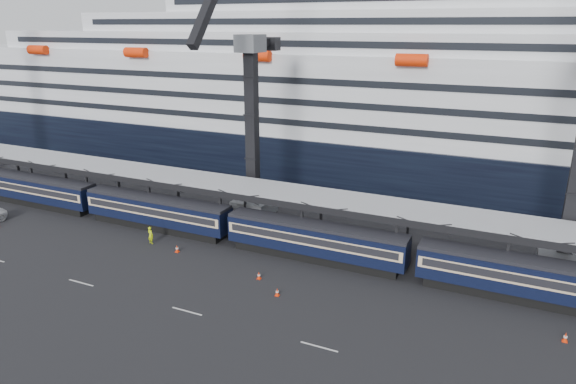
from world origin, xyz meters
name	(u,v)px	position (x,y,z in m)	size (l,w,h in m)	color
ground	(361,326)	(0.00, 0.00, 0.00)	(260.00, 260.00, 0.00)	black
train	(346,245)	(-4.65, 10.00, 2.20)	(133.05, 3.00, 4.05)	black
canopy	(404,210)	(0.00, 14.00, 5.25)	(130.00, 6.25, 5.53)	#92949A
cruise_ship	(447,99)	(-1.08, 45.99, 12.34)	(214.09, 28.84, 34.00)	black
crane_dark_near	(250,122)	(-20.00, 18.59, 11.93)	(4.50, 17.75, 35.08)	#4C5054
worker	(151,235)	(-25.94, 6.07, 0.99)	(0.72, 0.47, 1.97)	#C1DE0B
traffic_cone_b	(177,249)	(-21.94, 5.42, 0.40)	(0.40, 0.40, 0.80)	#F83007
traffic_cone_c	(277,292)	(-8.22, 1.57, 0.37)	(0.38, 0.38, 0.76)	#F83007
traffic_cone_d	(259,275)	(-11.19, 3.70, 0.37)	(0.37, 0.37, 0.75)	#F83007
traffic_cone_e	(565,337)	(14.81, 4.51, 0.39)	(0.39, 0.39, 0.79)	#F83007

